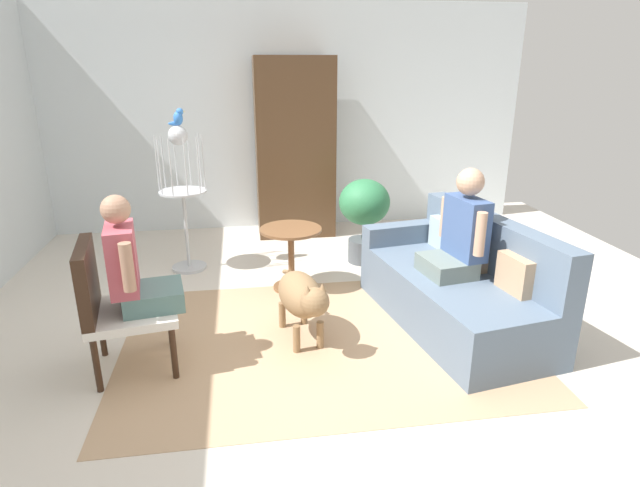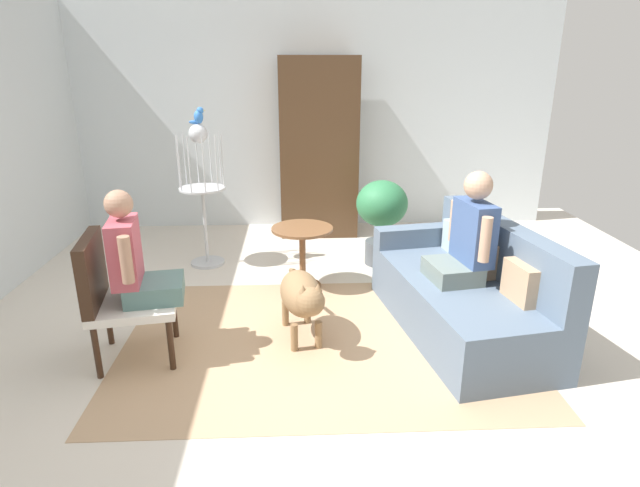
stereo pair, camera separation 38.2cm
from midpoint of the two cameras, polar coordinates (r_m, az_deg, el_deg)
name	(u,v)px [view 2 (the right image)]	position (r m, az deg, el deg)	size (l,w,h in m)	color
ground_plane	(317,343)	(4.11, 2.37, -10.96)	(7.68, 7.68, 0.00)	beige
back_wall	(306,118)	(6.84, 0.11, 13.62)	(6.38, 0.12, 2.81)	silver
area_rug	(322,340)	(4.14, 2.89, -10.62)	(3.07, 2.21, 0.01)	tan
couch	(465,292)	(4.40, 18.07, -5.18)	(1.15, 1.96, 0.89)	slate
armchair	(114,290)	(3.88, -19.16, -4.92)	(0.67, 0.66, 0.95)	#382316
person_on_couch	(468,237)	(4.19, 18.49, 0.61)	(0.48, 0.57, 0.86)	slate
person_on_armchair	(135,259)	(3.78, -17.05, -1.74)	(0.52, 0.53, 0.81)	slate
round_end_table	(302,249)	(4.91, 0.27, -0.63)	(0.58, 0.58, 0.61)	brown
dog	(302,295)	(3.99, 0.76, -5.78)	(0.41, 0.92, 0.61)	olive
bird_cage_stand	(202,186)	(5.49, -10.93, 6.23)	(0.48, 0.48, 1.50)	silver
parrot	(199,116)	(5.38, -11.22, 13.60)	(0.17, 0.10, 0.17)	blue
potted_plant	(382,212)	(5.54, 8.78, 3.47)	(0.54, 0.54, 0.92)	#4C5156
armoire_cabinet	(319,148)	(6.48, 1.56, 10.43)	(0.95, 0.56, 2.16)	#4C331E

